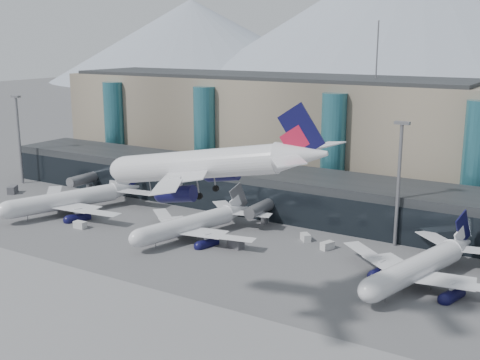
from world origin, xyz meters
name	(u,v)px	position (x,y,z in m)	size (l,w,h in m)	color
ground	(125,298)	(0.00, 0.00, 0.00)	(900.00, 900.00, 0.00)	#515154
runway_strip	(55,335)	(0.00, -15.00, 0.02)	(400.00, 40.00, 0.04)	slate
runway_markings	(55,335)	(0.00, -15.00, 0.05)	(128.00, 1.00, 0.02)	gold
concourse	(286,193)	(-0.02, 57.73, 4.97)	(170.00, 27.00, 10.00)	black
terminal_main	(262,126)	(-25.00, 90.00, 15.44)	(130.00, 30.00, 31.00)	gray
teal_towers	(265,141)	(-14.99, 74.01, 14.01)	(116.40, 19.40, 46.00)	#296674
lightmast_left	(19,134)	(-80.00, 45.00, 14.42)	(3.00, 1.20, 25.60)	slate
lightmast_mid	(399,177)	(30.00, 48.00, 14.42)	(3.00, 1.20, 25.60)	slate
hero_jet	(218,157)	(19.77, -1.89, 25.90)	(34.55, 34.87, 11.28)	silver
jet_parked_left	(79,193)	(-43.77, 32.45, 4.63)	(35.78, 38.04, 12.23)	silver
jet_parked_mid	(199,217)	(-7.93, 32.33, 4.13)	(32.85, 34.02, 10.92)	silver
jet_parked_right	(427,257)	(40.24, 32.43, 4.45)	(35.23, 36.61, 11.75)	silver
veh_a	(80,225)	(-33.74, 22.74, 0.79)	(2.80, 1.57, 1.57)	#BCBCBC
veh_c	(236,243)	(2.86, 29.84, 0.94)	(3.38, 1.78, 1.88)	#4B4B50
veh_d	(327,246)	(19.09, 38.66, 0.79)	(2.78, 1.49, 1.59)	#BCBCBC
veh_f	(13,190)	(-72.57, 35.52, 1.02)	(3.66, 1.94, 2.05)	#4B4B50
veh_g	(306,237)	(13.08, 41.19, 0.76)	(2.61, 1.52, 1.52)	#BCBCBC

